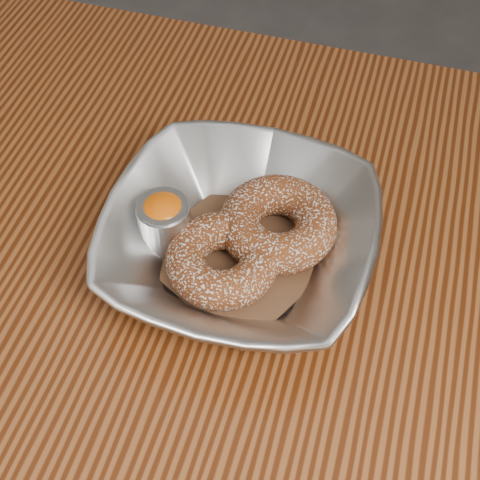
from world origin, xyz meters
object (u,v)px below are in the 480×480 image
(table, at_px, (210,352))
(ramekin, at_px, (164,221))
(donut_back, at_px, (278,223))
(serving_bowl, at_px, (240,240))
(donut_front, at_px, (222,260))

(table, relative_size, ramekin, 21.65)
(table, bearing_deg, donut_back, 61.15)
(table, distance_m, serving_bowl, 0.14)
(ramekin, bearing_deg, donut_back, 17.72)
(donut_front, bearing_deg, ramekin, 161.17)
(table, height_order, serving_bowl, serving_bowl)
(serving_bowl, height_order, ramekin, ramekin)
(serving_bowl, bearing_deg, table, -107.72)
(serving_bowl, relative_size, ramekin, 4.45)
(table, relative_size, donut_back, 10.85)
(donut_back, distance_m, ramekin, 0.11)
(donut_back, relative_size, ramekin, 2.00)
(donut_back, bearing_deg, table, -118.85)
(donut_front, bearing_deg, donut_back, 54.83)
(serving_bowl, bearing_deg, donut_back, 45.72)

